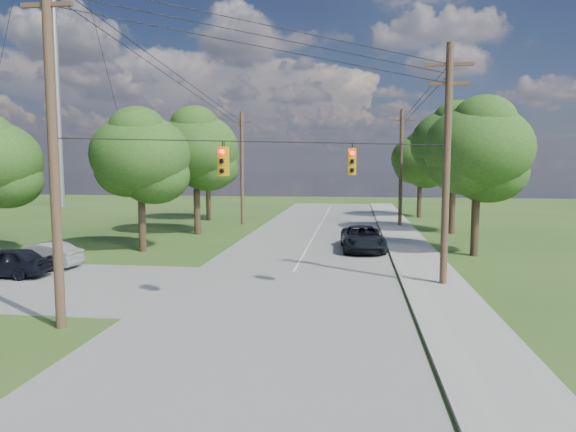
# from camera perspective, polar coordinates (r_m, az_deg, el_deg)

# --- Properties ---
(ground) EXTENTS (140.00, 140.00, 0.00)m
(ground) POSITION_cam_1_polar(r_m,az_deg,el_deg) (16.66, -10.60, -13.13)
(ground) COLOR #2B4B19
(ground) RESTS_ON ground
(main_road) EXTENTS (10.00, 100.00, 0.03)m
(main_road) POSITION_cam_1_polar(r_m,az_deg,el_deg) (20.89, -1.00, -9.09)
(main_road) COLOR gray
(main_road) RESTS_ON ground
(sidewalk_east) EXTENTS (2.60, 100.00, 0.12)m
(sidewalk_east) POSITION_cam_1_polar(r_m,az_deg,el_deg) (21.01, 17.64, -9.15)
(sidewalk_east) COLOR #A19F96
(sidewalk_east) RESTS_ON ground
(pole_sw) EXTENTS (2.00, 0.32, 12.00)m
(pole_sw) POSITION_cam_1_polar(r_m,az_deg,el_deg) (18.12, -24.69, 7.96)
(pole_sw) COLOR brown
(pole_sw) RESTS_ON ground
(pole_ne) EXTENTS (2.00, 0.32, 10.50)m
(pole_ne) POSITION_cam_1_polar(r_m,az_deg,el_deg) (23.32, 17.22, 5.75)
(pole_ne) COLOR brown
(pole_ne) RESTS_ON ground
(pole_north_e) EXTENTS (2.00, 0.32, 10.00)m
(pole_north_e) POSITION_cam_1_polar(r_m,az_deg,el_deg) (45.15, 12.44, 5.32)
(pole_north_e) COLOR brown
(pole_north_e) RESTS_ON ground
(pole_north_w) EXTENTS (2.00, 0.32, 10.00)m
(pole_north_w) POSITION_cam_1_polar(r_m,az_deg,el_deg) (46.06, -5.13, 5.44)
(pole_north_w) COLOR brown
(pole_north_w) RESTS_ON ground
(power_lines) EXTENTS (13.93, 29.62, 4.93)m
(power_lines) POSITION_cam_1_polar(r_m,az_deg,el_deg) (27.01, -0.04, 13.82)
(power_lines) COLOR black
(power_lines) RESTS_ON ground
(traffic_signals) EXTENTS (4.91, 3.27, 1.05)m
(traffic_signals) POSITION_cam_1_polar(r_m,az_deg,el_deg) (19.55, 0.35, 6.14)
(traffic_signals) COLOR orange
(traffic_signals) RESTS_ON ground
(radio_mast) EXTENTS (0.70, 0.70, 45.00)m
(radio_mast) POSITION_cam_1_polar(r_m,az_deg,el_deg) (73.32, -24.54, 18.77)
(radio_mast) COLOR #939598
(radio_mast) RESTS_ON ground
(tree_w_near) EXTENTS (6.00, 6.00, 8.40)m
(tree_w_near) POSITION_cam_1_polar(r_m,az_deg,el_deg) (32.66, -16.10, 6.51)
(tree_w_near) COLOR #443422
(tree_w_near) RESTS_ON ground
(tree_w_mid) EXTENTS (6.40, 6.40, 9.22)m
(tree_w_mid) POSITION_cam_1_polar(r_m,az_deg,el_deg) (39.83, -10.18, 7.41)
(tree_w_mid) COLOR #443422
(tree_w_mid) RESTS_ON ground
(tree_w_far) EXTENTS (6.00, 6.00, 8.73)m
(tree_w_far) POSITION_cam_1_polar(r_m,az_deg,el_deg) (49.97, -8.91, 6.70)
(tree_w_far) COLOR #443422
(tree_w_far) RESTS_ON ground
(tree_e_near) EXTENTS (6.20, 6.20, 8.81)m
(tree_e_near) POSITION_cam_1_polar(r_m,az_deg,el_deg) (31.78, 20.34, 7.00)
(tree_e_near) COLOR #443422
(tree_e_near) RESTS_ON ground
(tree_e_mid) EXTENTS (6.60, 6.60, 9.64)m
(tree_e_mid) POSITION_cam_1_polar(r_m,az_deg,el_deg) (41.70, 17.96, 7.60)
(tree_e_mid) COLOR #443422
(tree_e_mid) RESTS_ON ground
(tree_e_far) EXTENTS (5.80, 5.80, 8.32)m
(tree_e_far) POSITION_cam_1_polar(r_m,az_deg,el_deg) (53.38, 14.50, 6.17)
(tree_e_far) COLOR #443422
(tree_e_far) RESTS_ON ground
(car_cross_dark) EXTENTS (4.19, 1.74, 1.42)m
(car_cross_dark) POSITION_cam_1_polar(r_m,az_deg,el_deg) (27.88, -28.83, -4.51)
(car_cross_dark) COLOR black
(car_cross_dark) RESTS_ON cross_road
(car_cross_silver) EXTENTS (4.13, 1.69, 1.33)m
(car_cross_silver) POSITION_cam_1_polar(r_m,az_deg,el_deg) (29.43, -25.69, -3.94)
(car_cross_silver) COLOR #AEB2B5
(car_cross_silver) RESTS_ON cross_road
(car_main_north) EXTENTS (2.89, 5.62, 1.52)m
(car_main_north) POSITION_cam_1_polar(r_m,az_deg,el_deg) (32.19, 8.28, -2.48)
(car_main_north) COLOR black
(car_main_north) RESTS_ON main_road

